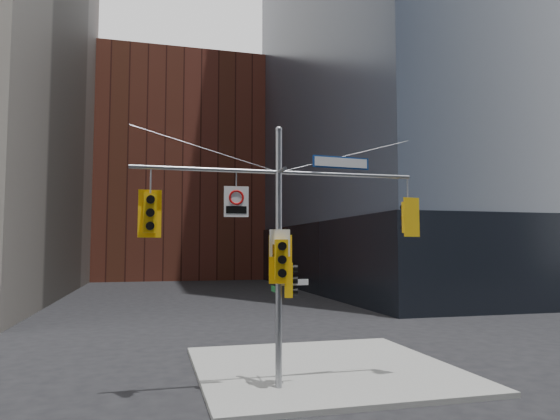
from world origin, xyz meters
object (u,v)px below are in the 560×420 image
traffic_light_pole_front (281,259)px  street_sign_blade (341,163)px  traffic_light_east_arm (408,217)px  traffic_light_pole_side (290,280)px  signal_assembly (279,229)px  traffic_light_west_arm (150,213)px  regulatory_sign_arm (236,201)px

traffic_light_pole_front → street_sign_blade: (1.85, 0.27, 2.76)m
traffic_light_east_arm → street_sign_blade: (-2.10, 0.00, 1.55)m
street_sign_blade → traffic_light_pole_side: bearing=175.6°
signal_assembly → traffic_light_pole_side: 1.43m
traffic_light_west_arm → regulatory_sign_arm: (2.25, -0.03, 0.38)m
signal_assembly → traffic_light_west_arm: signal_assembly is taller
street_sign_blade → regulatory_sign_arm: bearing=175.9°
traffic_light_west_arm → traffic_light_pole_side: traffic_light_west_arm is taller
signal_assembly → traffic_light_pole_front: bearing=-89.8°
traffic_light_pole_front → regulatory_sign_arm: (-1.19, 0.25, 1.59)m
signal_assembly → traffic_light_pole_front: signal_assembly is taller
signal_assembly → traffic_light_pole_side: size_ratio=8.46×
signal_assembly → traffic_light_west_arm: size_ratio=6.36×
signal_assembly → street_sign_blade: size_ratio=4.56×
traffic_light_east_arm → street_sign_blade: 2.61m
traffic_light_pole_side → street_sign_blade: 3.67m
signal_assembly → traffic_light_east_arm: bearing=0.0°
traffic_light_west_arm → traffic_light_pole_side: bearing=-2.6°
traffic_light_east_arm → street_sign_blade: bearing=-10.2°
traffic_light_east_arm → traffic_light_west_arm: bearing=-10.3°
traffic_light_west_arm → traffic_light_pole_front: traffic_light_west_arm is taller
traffic_light_pole_side → traffic_light_east_arm: bearing=-77.6°
traffic_light_pole_side → regulatory_sign_arm: regulatory_sign_arm is taller
signal_assembly → traffic_light_west_arm: 3.46m
signal_assembly → traffic_light_west_arm: (-3.44, 0.01, 0.38)m
signal_assembly → regulatory_sign_arm: (-1.19, -0.02, 0.76)m
traffic_light_pole_front → street_sign_blade: 3.33m
signal_assembly → regulatory_sign_arm: bearing=-179.0°
signal_assembly → traffic_light_east_arm: signal_assembly is taller
traffic_light_east_arm → regulatory_sign_arm: size_ratio=1.38×
signal_assembly → traffic_light_east_arm: size_ratio=6.97×
traffic_light_pole_front → regulatory_sign_arm: size_ratio=1.59×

